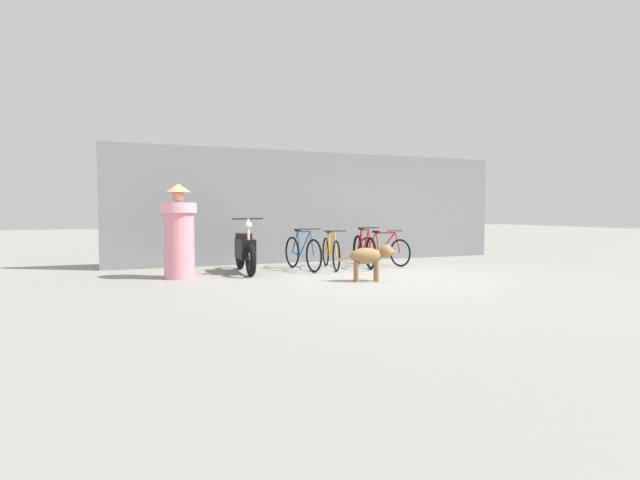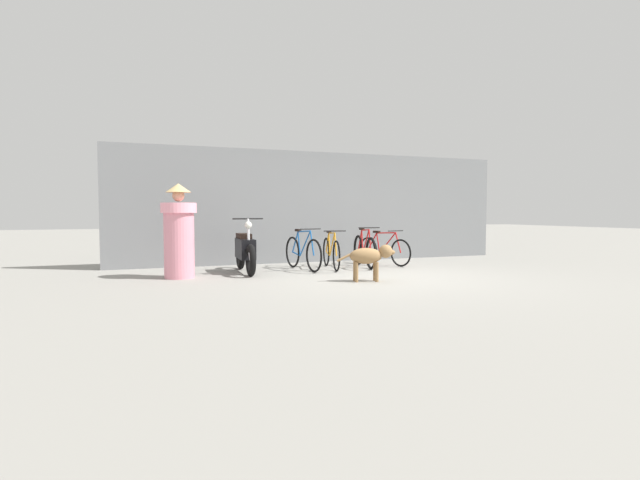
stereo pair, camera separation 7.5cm
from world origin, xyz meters
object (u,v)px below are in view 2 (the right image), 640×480
bicycle_0 (303,252)px  bicycle_1 (331,252)px  bicycle_3 (384,250)px  motorcycle (245,251)px  bicycle_2 (364,251)px  stray_dog (370,256)px  person_in_robes (179,232)px

bicycle_0 → bicycle_1: size_ratio=0.99×
bicycle_3 → motorcycle: size_ratio=0.86×
bicycle_0 → bicycle_2: bicycle_2 is taller
bicycle_2 → bicycle_3: bearing=122.5°
bicycle_3 → stray_dog: 2.78m
motorcycle → bicycle_0: bearing=95.5°
bicycle_2 → stray_dog: size_ratio=1.60×
bicycle_1 → person_in_robes: size_ratio=0.99×
bicycle_3 → person_in_robes: person_in_robes is taller
bicycle_1 → bicycle_3: size_ratio=1.06×
motorcycle → person_in_robes: 1.40m
bicycle_1 → bicycle_2: size_ratio=1.05×
person_in_robes → bicycle_0: bearing=-138.8°
bicycle_3 → person_in_robes: size_ratio=0.93×
bicycle_0 → stray_dog: (0.50, -2.05, 0.08)m
bicycle_1 → bicycle_3: bicycle_1 is taller
bicycle_0 → bicycle_1: 0.63m
motorcycle → stray_dog: 2.65m
stray_dog → person_in_robes: bearing=166.0°
bicycle_3 → bicycle_0: bearing=-98.9°
bicycle_1 → motorcycle: (-1.84, -0.02, 0.08)m
motorcycle → stray_dog: size_ratio=1.84×
bicycle_0 → person_in_robes: size_ratio=0.98×
bicycle_0 → motorcycle: 1.22m
motorcycle → bicycle_2: bearing=94.8°
bicycle_3 → stray_dog: bearing=-49.8°
bicycle_1 → person_in_robes: bearing=-71.7°
motorcycle → person_in_robes: person_in_robes is taller
bicycle_3 → person_in_robes: bearing=-98.1°
stray_dog → motorcycle: bearing=145.3°
stray_dog → person_in_robes: size_ratio=0.59×
bicycle_2 → person_in_robes: person_in_robes is taller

